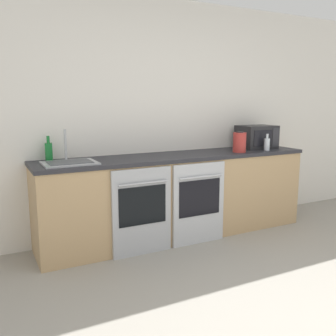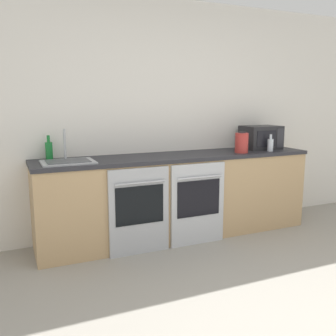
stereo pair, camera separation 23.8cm
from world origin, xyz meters
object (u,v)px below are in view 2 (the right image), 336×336
kettle (242,143)px  sink (68,161)px  bottle_green (49,150)px  oven_right (198,204)px  microwave (261,137)px  bottle_clear (270,145)px  oven_left (139,211)px

kettle → sink: (-1.91, 0.08, -0.10)m
bottle_green → sink: size_ratio=0.50×
bottle_green → kettle: bearing=-9.6°
sink → oven_right: bearing=-11.3°
microwave → bottle_clear: bearing=-97.8°
oven_right → bottle_green: bearing=159.6°
bottle_clear → bottle_green: 2.45m
oven_right → kettle: 0.89m
oven_left → kettle: (1.29, 0.18, 0.59)m
sink → microwave: bearing=2.8°
oven_left → kettle: 1.43m
bottle_clear → kettle: size_ratio=0.84×
bottle_green → bottle_clear: bearing=-8.8°
bottle_green → kettle: 2.08m
oven_left → microwave: (1.70, 0.37, 0.62)m
oven_left → oven_right: bearing=0.0°
oven_left → bottle_green: bottle_green is taller
oven_left → bottle_green: 1.08m
oven_right → kettle: kettle is taller
oven_left → kettle: kettle is taller
microwave → kettle: bearing=-154.9°
oven_left → kettle: size_ratio=3.67×
oven_right → bottle_clear: bottle_clear is taller
bottle_clear → microwave: bearing=82.2°
kettle → sink: 1.91m
oven_left → bottle_clear: size_ratio=4.38×
microwave → bottle_clear: (-0.03, -0.22, -0.06)m
oven_left → kettle: bearing=7.8°
oven_left → microwave: size_ratio=1.94×
oven_right → microwave: 1.27m
microwave → bottle_green: size_ratio=1.83×
oven_right → bottle_green: 1.60m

